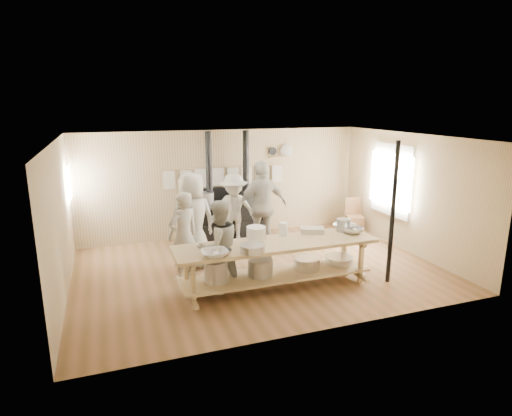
{
  "coord_description": "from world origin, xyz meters",
  "views": [
    {
      "loc": [
        -2.72,
        -7.47,
        3.23
      ],
      "look_at": [
        0.01,
        0.2,
        1.21
      ],
      "focal_mm": 30.0,
      "sensor_mm": 36.0,
      "label": 1
    }
  ],
  "objects_px": {
    "cook_far_left": "(184,236)",
    "cook_left": "(219,247)",
    "prep_table": "(276,260)",
    "chair": "(354,222)",
    "stove": "(229,218)",
    "cook_center": "(192,221)",
    "cook_by_window": "(234,210)",
    "cook_right": "(262,206)",
    "roasting_pan": "(312,230)"
  },
  "relations": [
    {
      "from": "cook_far_left",
      "to": "chair",
      "type": "height_order",
      "value": "cook_far_left"
    },
    {
      "from": "cook_right",
      "to": "chair",
      "type": "xyz_separation_m",
      "value": [
        2.67,
        0.47,
        -0.75
      ]
    },
    {
      "from": "chair",
      "to": "cook_far_left",
      "type": "bearing_deg",
      "value": -146.5
    },
    {
      "from": "cook_left",
      "to": "cook_center",
      "type": "bearing_deg",
      "value": -94.45
    },
    {
      "from": "cook_far_left",
      "to": "chair",
      "type": "relative_size",
      "value": 1.91
    },
    {
      "from": "cook_left",
      "to": "cook_right",
      "type": "bearing_deg",
      "value": -143.41
    },
    {
      "from": "stove",
      "to": "prep_table",
      "type": "height_order",
      "value": "stove"
    },
    {
      "from": "prep_table",
      "to": "cook_center",
      "type": "height_order",
      "value": "cook_center"
    },
    {
      "from": "prep_table",
      "to": "cook_far_left",
      "type": "bearing_deg",
      "value": 145.6
    },
    {
      "from": "cook_center",
      "to": "cook_by_window",
      "type": "relative_size",
      "value": 1.15
    },
    {
      "from": "prep_table",
      "to": "cook_far_left",
      "type": "relative_size",
      "value": 2.16
    },
    {
      "from": "cook_center",
      "to": "stove",
      "type": "bearing_deg",
      "value": -138.93
    },
    {
      "from": "prep_table",
      "to": "cook_by_window",
      "type": "distance_m",
      "value": 2.52
    },
    {
      "from": "cook_far_left",
      "to": "cook_by_window",
      "type": "height_order",
      "value": "cook_by_window"
    },
    {
      "from": "stove",
      "to": "cook_by_window",
      "type": "distance_m",
      "value": 0.61
    },
    {
      "from": "cook_right",
      "to": "roasting_pan",
      "type": "distance_m",
      "value": 1.72
    },
    {
      "from": "chair",
      "to": "cook_by_window",
      "type": "bearing_deg",
      "value": -164.88
    },
    {
      "from": "cook_center",
      "to": "cook_right",
      "type": "xyz_separation_m",
      "value": [
        1.67,
        0.55,
        0.04
      ]
    },
    {
      "from": "stove",
      "to": "cook_center",
      "type": "xyz_separation_m",
      "value": [
        -1.18,
        -1.57,
        0.45
      ]
    },
    {
      "from": "cook_far_left",
      "to": "cook_by_window",
      "type": "relative_size",
      "value": 0.99
    },
    {
      "from": "cook_center",
      "to": "chair",
      "type": "height_order",
      "value": "cook_center"
    },
    {
      "from": "roasting_pan",
      "to": "cook_center",
      "type": "bearing_deg",
      "value": 151.37
    },
    {
      "from": "cook_left",
      "to": "roasting_pan",
      "type": "xyz_separation_m",
      "value": [
        1.84,
        0.11,
        0.08
      ]
    },
    {
      "from": "roasting_pan",
      "to": "cook_far_left",
      "type": "bearing_deg",
      "value": 164.14
    },
    {
      "from": "stove",
      "to": "roasting_pan",
      "type": "xyz_separation_m",
      "value": [
        0.87,
        -2.69,
        0.38
      ]
    },
    {
      "from": "cook_far_left",
      "to": "roasting_pan",
      "type": "bearing_deg",
      "value": 139.74
    },
    {
      "from": "stove",
      "to": "cook_left",
      "type": "distance_m",
      "value": 2.98
    },
    {
      "from": "prep_table",
      "to": "chair",
      "type": "xyz_separation_m",
      "value": [
        3.16,
        2.46,
        -0.26
      ]
    },
    {
      "from": "cook_far_left",
      "to": "cook_left",
      "type": "height_order",
      "value": "cook_far_left"
    },
    {
      "from": "cook_left",
      "to": "cook_far_left",
      "type": "bearing_deg",
      "value": -72.77
    },
    {
      "from": "cook_far_left",
      "to": "cook_left",
      "type": "distance_m",
      "value": 0.9
    },
    {
      "from": "cook_right",
      "to": "cook_by_window",
      "type": "height_order",
      "value": "cook_right"
    },
    {
      "from": "cook_center",
      "to": "cook_right",
      "type": "height_order",
      "value": "cook_right"
    },
    {
      "from": "cook_center",
      "to": "cook_right",
      "type": "relative_size",
      "value": 0.96
    },
    {
      "from": "cook_center",
      "to": "cook_by_window",
      "type": "distance_m",
      "value": 1.57
    },
    {
      "from": "stove",
      "to": "cook_center",
      "type": "bearing_deg",
      "value": -127.07
    },
    {
      "from": "chair",
      "to": "roasting_pan",
      "type": "bearing_deg",
      "value": -121.35
    },
    {
      "from": "stove",
      "to": "cook_right",
      "type": "distance_m",
      "value": 1.23
    },
    {
      "from": "stove",
      "to": "chair",
      "type": "distance_m",
      "value": 3.22
    },
    {
      "from": "cook_left",
      "to": "roasting_pan",
      "type": "relative_size",
      "value": 3.79
    },
    {
      "from": "cook_left",
      "to": "chair",
      "type": "distance_m",
      "value": 4.74
    },
    {
      "from": "prep_table",
      "to": "cook_by_window",
      "type": "height_order",
      "value": "cook_by_window"
    },
    {
      "from": "stove",
      "to": "chair",
      "type": "xyz_separation_m",
      "value": [
        3.16,
        -0.55,
        -0.26
      ]
    },
    {
      "from": "prep_table",
      "to": "cook_far_left",
      "type": "distance_m",
      "value": 1.77
    },
    {
      "from": "chair",
      "to": "roasting_pan",
      "type": "distance_m",
      "value": 3.2
    },
    {
      "from": "stove",
      "to": "prep_table",
      "type": "bearing_deg",
      "value": -90.04
    },
    {
      "from": "roasting_pan",
      "to": "cook_right",
      "type": "bearing_deg",
      "value": 102.89
    },
    {
      "from": "prep_table",
      "to": "roasting_pan",
      "type": "distance_m",
      "value": 1.0
    },
    {
      "from": "stove",
      "to": "prep_table",
      "type": "distance_m",
      "value": 3.02
    },
    {
      "from": "stove",
      "to": "cook_by_window",
      "type": "relative_size",
      "value": 1.55
    }
  ]
}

